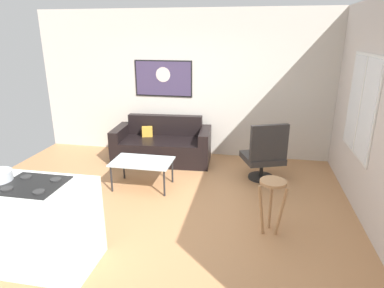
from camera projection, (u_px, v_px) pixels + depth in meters
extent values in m
cube|color=#B37D50|center=(165.00, 212.00, 4.63)|extent=(6.40, 6.40, 0.04)
cube|color=beige|center=(196.00, 85.00, 6.43)|extent=(6.40, 0.05, 2.80)
cube|color=beige|center=(379.00, 117.00, 3.98)|extent=(0.05, 6.40, 2.80)
cube|color=black|center=(162.00, 150.00, 6.35)|extent=(1.51, 0.92, 0.44)
cube|color=black|center=(165.00, 125.00, 6.53)|extent=(1.47, 0.25, 0.39)
cube|color=black|center=(121.00, 143.00, 6.41)|extent=(0.23, 0.83, 0.65)
cube|color=black|center=(205.00, 147.00, 6.22)|extent=(0.23, 0.83, 0.65)
cube|color=gold|center=(147.00, 132.00, 6.43)|extent=(0.22, 0.15, 0.20)
cube|color=silver|center=(142.00, 162.00, 5.21)|extent=(0.94, 0.60, 0.02)
cylinder|color=#232326|center=(111.00, 179.00, 5.12)|extent=(0.03, 0.03, 0.42)
cylinder|color=#232326|center=(164.00, 183.00, 4.97)|extent=(0.03, 0.03, 0.42)
cylinder|color=#232326|center=(124.00, 167.00, 5.59)|extent=(0.03, 0.03, 0.42)
cylinder|color=#232326|center=(172.00, 170.00, 5.44)|extent=(0.03, 0.03, 0.42)
cylinder|color=black|center=(261.00, 177.00, 5.64)|extent=(0.43, 0.43, 0.04)
cylinder|color=black|center=(262.00, 167.00, 5.58)|extent=(0.06, 0.06, 0.34)
cube|color=#302F2F|center=(262.00, 158.00, 5.53)|extent=(0.78, 0.77, 0.10)
cube|color=#302F2F|center=(269.00, 143.00, 5.21)|extent=(0.60, 0.30, 0.58)
cylinder|color=#A97A50|center=(273.00, 182.00, 3.91)|extent=(0.32, 0.32, 0.03)
cylinder|color=#A97A50|center=(271.00, 203.00, 4.15)|extent=(0.04, 0.13, 0.66)
cylinder|color=#A97A50|center=(261.00, 210.00, 3.98)|extent=(0.13, 0.10, 0.66)
cylinder|color=#A97A50|center=(281.00, 212.00, 3.94)|extent=(0.13, 0.10, 0.66)
cube|color=silver|center=(12.00, 222.00, 3.49)|extent=(1.77, 0.68, 0.92)
cube|color=black|center=(32.00, 185.00, 3.28)|extent=(0.60, 0.52, 0.01)
cylinder|color=#2D2D2D|center=(7.00, 189.00, 3.18)|extent=(0.11, 0.11, 0.01)
cylinder|color=#2D2D2D|center=(39.00, 192.00, 3.12)|extent=(0.11, 0.11, 0.01)
cylinder|color=#2D2D2D|center=(26.00, 177.00, 3.44)|extent=(0.11, 0.11, 0.01)
cylinder|color=#2D2D2D|center=(56.00, 179.00, 3.38)|extent=(0.11, 0.11, 0.01)
cube|color=black|center=(163.00, 79.00, 6.47)|extent=(1.15, 0.01, 0.70)
cube|color=#413554|center=(163.00, 79.00, 6.47)|extent=(1.10, 0.02, 0.65)
cylinder|color=beige|center=(163.00, 75.00, 6.43)|extent=(0.29, 0.01, 0.29)
cube|color=silver|center=(361.00, 106.00, 4.55)|extent=(0.02, 1.23, 1.39)
cube|color=white|center=(361.00, 106.00, 4.55)|extent=(0.01, 1.15, 1.31)
cube|color=silver|center=(360.00, 106.00, 4.55)|extent=(0.01, 0.04, 1.31)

